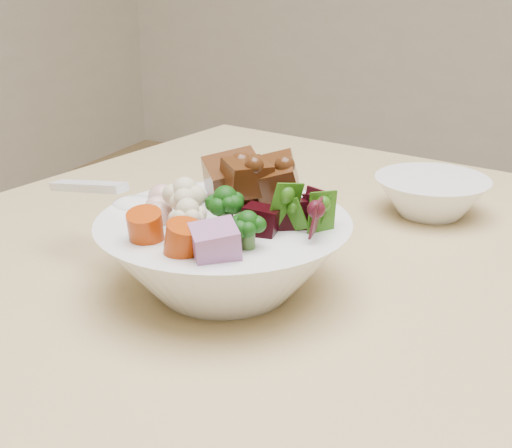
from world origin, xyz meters
The scene contains 3 objects.
food_bowl centered at (-0.29, -0.11, 0.86)m, with size 0.24×0.24×0.13m.
soup_spoon centered at (-0.41, -0.11, 0.89)m, with size 0.16×0.06×0.03m.
side_bowl centered at (-0.16, 0.19, 0.84)m, with size 0.14×0.14×0.05m, color white, non-canonical shape.
Camera 1 is at (0.00, -0.67, 1.13)m, focal length 50.00 mm.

